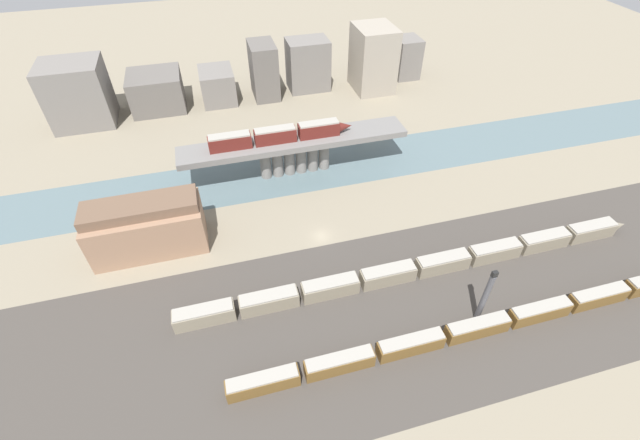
# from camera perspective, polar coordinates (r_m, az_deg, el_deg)

# --- Properties ---
(ground_plane) EXTENTS (400.00, 400.00, 0.00)m
(ground_plane) POSITION_cam_1_polar(r_m,az_deg,el_deg) (98.54, 0.17, -2.18)
(ground_plane) COLOR gray
(railbed_yard) EXTENTS (280.00, 42.00, 0.01)m
(railbed_yard) POSITION_cam_1_polar(r_m,az_deg,el_deg) (83.95, 4.67, -13.35)
(railbed_yard) COLOR #423D38
(railbed_yard) RESTS_ON ground
(river_water) EXTENTS (320.00, 19.26, 0.01)m
(river_water) POSITION_cam_1_polar(r_m,az_deg,el_deg) (118.00, -3.25, 6.47)
(river_water) COLOR slate
(river_water) RESTS_ON ground
(bridge) EXTENTS (59.58, 8.66, 10.35)m
(bridge) POSITION_cam_1_polar(r_m,az_deg,el_deg) (113.60, -3.41, 9.64)
(bridge) COLOR slate
(bridge) RESTS_ON ground
(train_on_bridge) EXTENTS (37.04, 3.19, 3.84)m
(train_on_bridge) POSITION_cam_1_polar(r_m,az_deg,el_deg) (110.73, -5.29, 11.29)
(train_on_bridge) COLOR #5B1E19
(train_on_bridge) RESTS_ON bridge
(train_yard_near) EXTENTS (96.03, 2.65, 3.52)m
(train_yard_near) POSITION_cam_1_polar(r_m,az_deg,el_deg) (86.55, 21.05, -13.05)
(train_yard_near) COLOR brown
(train_yard_near) RESTS_ON ground
(train_yard_mid) EXTENTS (101.88, 3.19, 3.76)m
(train_yard_mid) POSITION_cam_1_polar(r_m,az_deg,el_deg) (92.09, 13.47, -6.17)
(train_yard_mid) COLOR gray
(train_yard_mid) RESTS_ON ground
(warehouse_building) EXTENTS (23.89, 10.62, 12.79)m
(warehouse_building) POSITION_cam_1_polar(r_m,az_deg,el_deg) (99.26, -22.11, -0.85)
(warehouse_building) COLOR #937056
(warehouse_building) RESTS_ON ground
(signal_tower) EXTENTS (1.07, 1.07, 13.45)m
(signal_tower) POSITION_cam_1_polar(r_m,az_deg,el_deg) (84.45, 21.14, -9.54)
(signal_tower) COLOR #4C4C51
(signal_tower) RESTS_ON ground
(city_block_far_left) EXTENTS (17.68, 15.32, 19.09)m
(city_block_far_left) POSITION_cam_1_polar(r_m,az_deg,el_deg) (155.02, -29.58, 14.42)
(city_block_far_left) COLOR slate
(city_block_far_left) RESTS_ON ground
(city_block_left) EXTENTS (16.67, 15.81, 11.52)m
(city_block_left) POSITION_cam_1_polar(r_m,az_deg,el_deg) (156.19, -20.95, 15.77)
(city_block_left) COLOR #605B56
(city_block_left) RESTS_ON ground
(city_block_center) EXTENTS (11.00, 14.05, 10.58)m
(city_block_center) POSITION_cam_1_polar(r_m,az_deg,el_deg) (155.35, -13.49, 17.05)
(city_block_center) COLOR slate
(city_block_center) RESTS_ON ground
(city_block_right) EXTENTS (8.37, 12.96, 18.01)m
(city_block_right) POSITION_cam_1_polar(r_m,az_deg,el_deg) (154.27, -7.50, 19.16)
(city_block_right) COLOR #605B56
(city_block_right) RESTS_ON ground
(city_block_far_right) EXTENTS (14.07, 10.41, 17.09)m
(city_block_far_right) POSITION_cam_1_polar(r_m,az_deg,el_deg) (158.77, -1.62, 19.99)
(city_block_far_right) COLOR slate
(city_block_far_right) RESTS_ON ground
(city_block_tall) EXTENTS (12.90, 15.41, 21.36)m
(city_block_tall) POSITION_cam_1_polar(r_m,az_deg,el_deg) (158.93, 7.09, 20.56)
(city_block_tall) COLOR gray
(city_block_tall) RESTS_ON ground
(city_block_low) EXTENTS (8.61, 10.17, 14.07)m
(city_block_low) POSITION_cam_1_polar(r_m,az_deg,el_deg) (171.67, 11.41, 20.47)
(city_block_low) COLOR slate
(city_block_low) RESTS_ON ground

